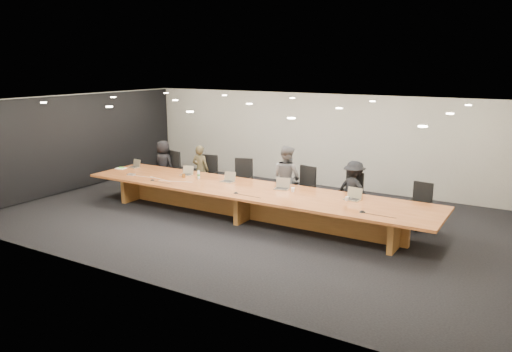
{
  "coord_description": "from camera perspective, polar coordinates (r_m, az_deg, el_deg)",
  "views": [
    {
      "loc": [
        6.07,
        -9.87,
        3.71
      ],
      "look_at": [
        0.0,
        0.3,
        1.0
      ],
      "focal_mm": 35.0,
      "sensor_mm": 36.0,
      "label": 1
    }
  ],
  "objects": [
    {
      "name": "chair_far_right",
      "position": [
        11.89,
        18.08,
        -3.25
      ],
      "size": [
        0.61,
        0.61,
        1.07
      ],
      "primitive_type": null,
      "rotation": [
        0.0,
        0.0,
        -0.14
      ],
      "color": "black",
      "rests_on": "ground"
    },
    {
      "name": "person_c",
      "position": [
        12.81,
        3.51,
        -0.15
      ],
      "size": [
        0.94,
        0.82,
        1.65
      ],
      "primitive_type": "imported",
      "rotation": [
        0.0,
        0.0,
        2.86
      ],
      "color": "#565658",
      "rests_on": "ground"
    },
    {
      "name": "laptop_c",
      "position": [
        12.59,
        -3.3,
        -0.12
      ],
      "size": [
        0.33,
        0.24,
        0.26
      ],
      "primitive_type": null,
      "rotation": [
        0.0,
        0.0,
        -0.01
      ],
      "color": "#C2B394",
      "rests_on": "conference_table"
    },
    {
      "name": "chair_far_left",
      "position": [
        14.95,
        -9.94,
        0.62
      ],
      "size": [
        0.72,
        0.72,
        1.17
      ],
      "primitive_type": null,
      "rotation": [
        0.0,
        0.0,
        -0.25
      ],
      "color": "black",
      "rests_on": "ground"
    },
    {
      "name": "paper_cup_far",
      "position": [
        11.08,
        10.37,
        -2.57
      ],
      "size": [
        0.1,
        0.1,
        0.09
      ],
      "primitive_type": "cone",
      "rotation": [
        0.0,
        0.0,
        -0.26
      ],
      "color": "silver",
      "rests_on": "conference_table"
    },
    {
      "name": "back_wall",
      "position": [
        15.31,
        7.13,
        4.12
      ],
      "size": [
        12.0,
        0.02,
        2.8
      ],
      "primitive_type": "cube",
      "color": "beige",
      "rests_on": "ground"
    },
    {
      "name": "person_a",
      "position": [
        15.16,
        -10.51,
        1.3
      ],
      "size": [
        0.73,
        0.49,
        1.44
      ],
      "primitive_type": "imported",
      "rotation": [
        0.0,
        0.0,
        3.1
      ],
      "color": "black",
      "rests_on": "ground"
    },
    {
      "name": "conference_table",
      "position": [
        12.01,
        -0.73,
        -2.5
      ],
      "size": [
        9.0,
        1.8,
        0.75
      ],
      "color": "brown",
      "rests_on": "ground"
    },
    {
      "name": "chair_right",
      "position": [
        12.2,
        10.51,
        -2.21
      ],
      "size": [
        0.73,
        0.73,
        1.16
      ],
      "primitive_type": null,
      "rotation": [
        0.0,
        0.0,
        -0.29
      ],
      "color": "black",
      "rests_on": "ground"
    },
    {
      "name": "lime_gadget",
      "position": [
        14.7,
        -15.12,
        0.93
      ],
      "size": [
        0.15,
        0.1,
        0.02
      ],
      "primitive_type": "cube",
      "rotation": [
        0.0,
        0.0,
        0.11
      ],
      "color": "#53CD36",
      "rests_on": "notepad"
    },
    {
      "name": "laptop_d",
      "position": [
        11.87,
        2.95,
        -0.89
      ],
      "size": [
        0.38,
        0.31,
        0.27
      ],
      "primitive_type": null,
      "rotation": [
        0.0,
        0.0,
        0.19
      ],
      "color": "tan",
      "rests_on": "conference_table"
    },
    {
      "name": "person_d",
      "position": [
        12.19,
        11.11,
        -1.59
      ],
      "size": [
        1.03,
        0.75,
        1.43
      ],
      "primitive_type": "imported",
      "rotation": [
        0.0,
        0.0,
        2.88
      ],
      "color": "black",
      "rests_on": "ground"
    },
    {
      "name": "notepad",
      "position": [
        14.7,
        -15.17,
        0.86
      ],
      "size": [
        0.3,
        0.26,
        0.02
      ],
      "primitive_type": "cube",
      "rotation": [
        0.0,
        0.0,
        0.13
      ],
      "color": "white",
      "rests_on": "conference_table"
    },
    {
      "name": "mic_left",
      "position": [
        13.04,
        -11.76,
        -0.44
      ],
      "size": [
        0.13,
        0.13,
        0.03
      ],
      "primitive_type": "cone",
      "rotation": [
        0.0,
        0.0,
        -0.22
      ],
      "color": "black",
      "rests_on": "conference_table"
    },
    {
      "name": "laptop_a",
      "position": [
        14.75,
        -13.79,
        1.4
      ],
      "size": [
        0.32,
        0.26,
        0.23
      ],
      "primitive_type": null,
      "rotation": [
        0.0,
        0.0,
        -0.15
      ],
      "color": "tan",
      "rests_on": "conference_table"
    },
    {
      "name": "chair_mid_right",
      "position": [
        12.69,
        5.3,
        -1.45
      ],
      "size": [
        0.7,
        0.7,
        1.16
      ],
      "primitive_type": null,
      "rotation": [
        0.0,
        0.0,
        -0.21
      ],
      "color": "black",
      "rests_on": "ground"
    },
    {
      "name": "ground",
      "position": [
        12.16,
        -0.73,
        -4.87
      ],
      "size": [
        12.0,
        12.0,
        0.0
      ],
      "primitive_type": "plane",
      "color": "black",
      "rests_on": "ground"
    },
    {
      "name": "av_box",
      "position": [
        13.79,
        -14.08,
        0.17
      ],
      "size": [
        0.21,
        0.17,
        0.03
      ],
      "primitive_type": "cube",
      "rotation": [
        0.0,
        0.0,
        0.16
      ],
      "color": "silver",
      "rests_on": "conference_table"
    },
    {
      "name": "laptop_b",
      "position": [
        13.5,
        -7.98,
        0.63
      ],
      "size": [
        0.34,
        0.27,
        0.24
      ],
      "primitive_type": null,
      "rotation": [
        0.0,
        0.0,
        0.17
      ],
      "color": "beige",
      "rests_on": "conference_table"
    },
    {
      "name": "paper_cup_near",
      "position": [
        11.66,
        4.23,
        -1.59
      ],
      "size": [
        0.11,
        0.11,
        0.1
      ],
      "primitive_type": "cone",
      "rotation": [
        0.0,
        0.0,
        -0.26
      ],
      "color": "white",
      "rests_on": "conference_table"
    },
    {
      "name": "chair_left",
      "position": [
        14.27,
        -5.67,
        0.12
      ],
      "size": [
        0.66,
        0.66,
        1.14
      ],
      "primitive_type": null,
      "rotation": [
        0.0,
        0.0,
        0.15
      ],
      "color": "black",
      "rests_on": "ground"
    },
    {
      "name": "mic_right",
      "position": [
        10.32,
        12.06,
        -3.98
      ],
      "size": [
        0.15,
        0.15,
        0.03
      ],
      "primitive_type": "cone",
      "rotation": [
        0.0,
        0.0,
        -0.11
      ],
      "color": "black",
      "rests_on": "conference_table"
    },
    {
      "name": "mic_center",
      "position": [
        11.53,
        -2.31,
        -1.91
      ],
      "size": [
        0.15,
        0.15,
        0.03
      ],
      "primitive_type": "cone",
      "rotation": [
        0.0,
        0.0,
        0.32
      ],
      "color": "black",
      "rests_on": "conference_table"
    },
    {
      "name": "water_bottle",
      "position": [
        12.99,
        -6.57,
        0.12
      ],
      "size": [
        0.08,
        0.08,
        0.21
      ],
      "primitive_type": "cylinder",
      "rotation": [
        0.0,
        0.0,
        -0.15
      ],
      "color": "silver",
      "rests_on": "conference_table"
    },
    {
      "name": "chair_mid_left",
      "position": [
        13.5,
        -1.66,
        -0.48
      ],
      "size": [
        0.75,
        0.75,
        1.18
      ],
      "primitive_type": null,
      "rotation": [
        0.0,
        0.0,
        0.29
      ],
      "color": "black",
      "rests_on": "ground"
    },
    {
      "name": "person_b",
      "position": [
        14.29,
        -6.37,
        0.7
      ],
      "size": [
        0.55,
        0.39,
        1.42
      ],
      "primitive_type": "imported",
      "rotation": [
        0.0,
        0.0,
        3.24
      ],
      "color": "#39331F",
      "rests_on": "ground"
    },
    {
      "name": "amber_mug",
      "position": [
        13.21,
        -8.27,
        0.04
      ],
      "size": [
        0.09,
        0.09,
        0.1
      ],
      "primitive_type": "cylinder",
      "rotation": [
        0.0,
        0.0,
        -0.05
      ],
      "color": "brown",
      "rests_on": "conference_table"
    },
    {
      "name": "left_wall_panel",
      "position": [
        15.71,
        -19.57,
        3.59
      ],
      "size": [
        0.08,
        7.84,
        2.74
      ],
      "primitive_type": "cube",
      "color": "black",
      "rests_on": "ground"
    },
    {
      "name": "laptop_e",
      "position": [
        11.15,
        10.95,
        -2.03
      ],
      "size": [
        0.36,
        0.28,
        0.27
      ],
      "primitive_type": null,
      "rotation": [
        0.0,
        0.0,
        -0.1
      ],
      "color": "tan",
      "rests_on": "conference_table"
    }
  ]
}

